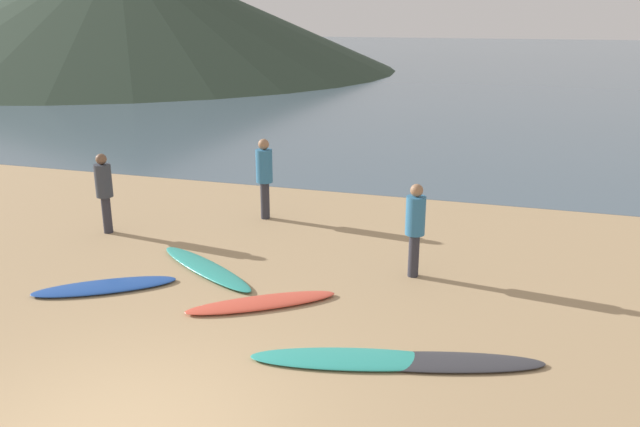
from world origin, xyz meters
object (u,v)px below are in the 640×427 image
(surfboard_0, at_px, (105,286))
(surfboard_4, at_px, (440,362))
(surfboard_2, at_px, (262,303))
(person_1, at_px, (415,223))
(surfboard_1, at_px, (206,268))
(person_2, at_px, (264,172))
(surfboard_3, at_px, (354,359))
(person_0, at_px, (104,187))

(surfboard_0, distance_m, surfboard_4, 5.47)
(surfboard_2, relative_size, person_1, 1.45)
(surfboard_1, relative_size, person_2, 1.53)
(person_1, height_order, person_2, person_2)
(surfboard_0, bearing_deg, surfboard_3, -46.22)
(surfboard_0, xyz_separation_m, person_1, (4.63, 1.98, 0.90))
(surfboard_1, xyz_separation_m, surfboard_4, (4.23, -1.92, -0.01))
(surfboard_1, height_order, surfboard_4, surfboard_1)
(surfboard_2, distance_m, person_0, 4.85)
(surfboard_4, distance_m, person_1, 2.98)
(surfboard_4, distance_m, person_2, 6.64)
(person_1, distance_m, person_2, 4.18)
(surfboard_2, relative_size, surfboard_4, 0.88)
(surfboard_0, distance_m, surfboard_1, 1.67)
(surfboard_2, xyz_separation_m, surfboard_4, (2.79, -0.93, -0.01))
(surfboard_0, distance_m, surfboard_2, 2.63)
(surfboard_2, bearing_deg, surfboard_4, -52.75)
(surfboard_1, height_order, surfboard_3, surfboard_1)
(surfboard_4, relative_size, person_0, 1.63)
(person_0, relative_size, person_2, 0.93)
(surfboard_4, bearing_deg, surfboard_3, 178.42)
(surfboard_4, height_order, person_2, person_2)
(person_1, bearing_deg, surfboard_1, -172.91)
(person_2, bearing_deg, surfboard_0, 4.64)
(person_2, bearing_deg, surfboard_1, 21.10)
(person_2, bearing_deg, person_1, 77.12)
(surfboard_2, relative_size, person_2, 1.34)
(surfboard_2, xyz_separation_m, person_0, (-4.21, 2.21, 0.91))
(surfboard_1, distance_m, surfboard_3, 3.85)
(person_1, xyz_separation_m, person_2, (-3.54, 2.22, 0.08))
(surfboard_0, relative_size, surfboard_1, 0.84)
(surfboard_1, height_order, person_0, person_0)
(surfboard_0, distance_m, person_2, 4.44)
(surfboard_0, bearing_deg, surfboard_2, -29.35)
(surfboard_1, xyz_separation_m, surfboard_2, (1.44, -0.99, -0.00))
(surfboard_0, distance_m, person_0, 3.01)
(surfboard_3, xyz_separation_m, surfboard_4, (1.05, 0.26, -0.00))
(person_1, bearing_deg, surfboard_2, -144.14)
(surfboard_3, xyz_separation_m, person_2, (-3.28, 5.20, 0.98))
(person_2, bearing_deg, person_0, -36.87)
(surfboard_3, bearing_deg, person_1, 70.88)
(surfboard_2, height_order, surfboard_4, surfboard_2)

